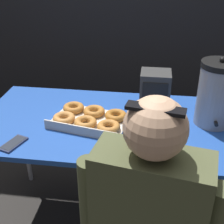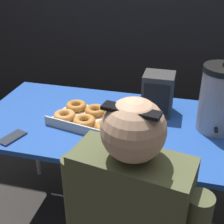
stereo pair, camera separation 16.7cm
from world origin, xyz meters
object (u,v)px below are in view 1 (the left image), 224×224
at_px(coffee_urn, 216,94).
at_px(cell_phone, 14,144).
at_px(donut_box, 90,119).
at_px(space_heater, 155,92).

bearing_deg(coffee_urn, cell_phone, -160.51).
relative_size(donut_box, space_heater, 1.91).
bearing_deg(cell_phone, space_heater, 53.01).
distance_m(donut_box, space_heater, 0.40).
xyz_separation_m(coffee_urn, cell_phone, (-0.98, -0.35, -0.17)).
xyz_separation_m(coffee_urn, space_heater, (-0.31, 0.11, -0.06)).
distance_m(coffee_urn, cell_phone, 1.05).
xyz_separation_m(donut_box, coffee_urn, (0.65, 0.09, 0.15)).
distance_m(donut_box, coffee_urn, 0.68).
height_order(coffee_urn, space_heater, coffee_urn).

